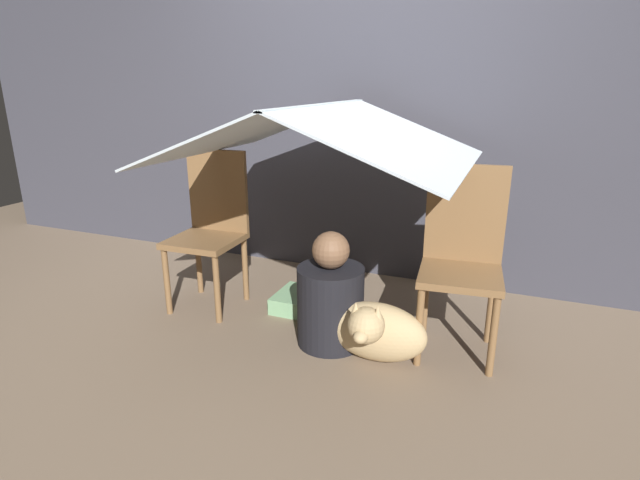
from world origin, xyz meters
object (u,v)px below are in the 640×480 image
object	(u,v)px
chair_left	(211,224)
person_front	(330,299)
chair_right	(462,254)
dog	(375,331)

from	to	relation	value
chair_left	person_front	world-z (taller)	chair_left
chair_right	person_front	distance (m)	0.71
chair_right	dog	xyz separation A→B (m)	(-0.35, -0.32, -0.34)
person_front	dog	world-z (taller)	person_front
chair_left	dog	size ratio (longest dim) A/B	1.88
chair_left	person_front	bearing A→B (deg)	-16.55
chair_right	dog	size ratio (longest dim) A/B	1.88
chair_left	person_front	size ratio (longest dim) A/B	1.53
person_front	chair_right	bearing A→B (deg)	19.50
dog	person_front	bearing A→B (deg)	159.61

